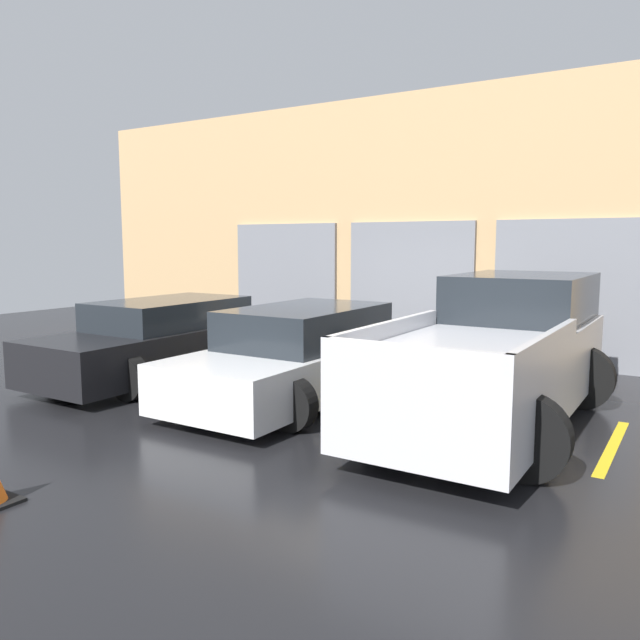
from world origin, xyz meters
name	(u,v)px	position (x,y,z in m)	size (l,w,h in m)	color
ground_plane	(346,381)	(0.00, 0.00, 0.00)	(28.00, 28.00, 0.00)	black
shophouse_building	(426,227)	(-0.01, 3.29, 2.58)	(17.54, 0.68, 5.24)	tan
pickup_truck	(498,355)	(2.78, -1.06, 0.87)	(2.45, 5.01, 1.83)	silver
sedan_white	(303,355)	(0.00, -1.29, 0.63)	(2.23, 4.59, 1.34)	white
sedan_side	(166,340)	(-2.78, -1.29, 0.62)	(2.17, 4.67, 1.31)	black
parking_stripe_far_left	(111,367)	(-4.17, -1.32, 0.00)	(0.12, 2.20, 0.01)	gold
parking_stripe_left	(229,386)	(-1.39, -1.32, 0.00)	(0.12, 2.20, 0.01)	gold
parking_stripe_centre	(388,411)	(1.39, -1.32, 0.00)	(0.12, 2.20, 0.01)	gold
parking_stripe_right	(612,446)	(4.17, -1.32, 0.00)	(0.12, 2.20, 0.01)	gold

